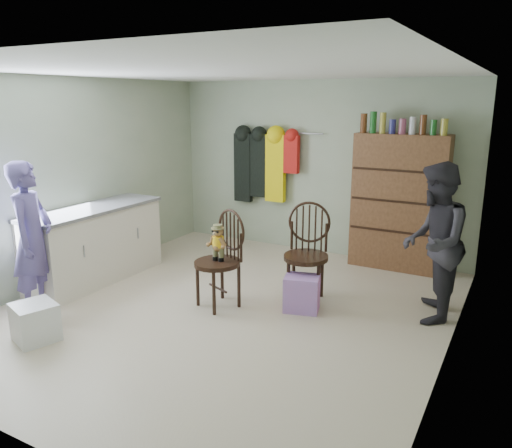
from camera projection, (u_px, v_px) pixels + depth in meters
The scene contains 11 objects.
ground_plane at pixel (227, 309), 5.45m from camera, with size 5.00×5.00×0.00m, color beige.
room_walls at pixel (251, 160), 5.51m from camera, with size 5.00×5.00×5.00m.
counter at pixel (95, 244), 6.25m from camera, with size 0.64×1.86×0.94m.
plastic_tub at pixel (35, 322), 4.73m from camera, with size 0.38×0.36×0.36m, color white.
chair_front at pixel (221, 252), 5.42m from camera, with size 0.62×0.62×1.08m.
chair_far at pixel (307, 249), 5.60m from camera, with size 0.60×0.60×1.12m.
striped_bag at pixel (302, 293), 5.39m from camera, with size 0.37×0.29×0.39m, color pink.
person_left at pixel (32, 239), 5.21m from camera, with size 0.60×0.39×1.63m, color #5E5196.
person_right at pixel (434, 243), 5.05m from camera, with size 0.80×0.62×1.64m, color #2D2B33.
dresser at pixel (399, 201), 6.59m from camera, with size 1.20×0.39×2.08m.
coat_rack at pixel (263, 166), 7.55m from camera, with size 1.42×0.12×1.09m.
Camera 1 is at (2.72, -4.27, 2.24)m, focal length 35.00 mm.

